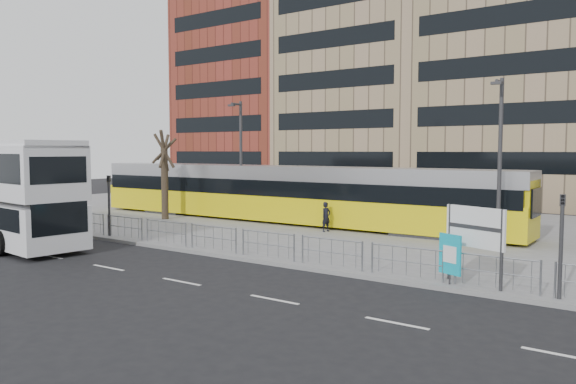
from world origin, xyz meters
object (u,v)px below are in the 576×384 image
Objects in this scene: pedestrian at (326,217)px; lamp_post_east at (500,156)px; traffic_light_east at (562,233)px; lamp_post_west at (240,155)px; bare_tree at (164,129)px; station_sign at (475,231)px; traffic_light_west at (109,197)px; ad_panel at (450,255)px; tram at (281,194)px.

pedestrian is 0.21× the size of lamp_post_east.
lamp_post_west reaches higher than traffic_light_east.
lamp_post_east is at bearing 2.71° from bare_tree.
station_sign is 0.82× the size of traffic_light_west.
pedestrian is 9.59m from lamp_post_east.
ad_panel is 0.53× the size of traffic_light_west.
station_sign reaches higher than ad_panel.
traffic_light_east is 0.41× the size of bare_tree.
lamp_post_east is (8.99, -0.21, 3.32)m from pedestrian.
station_sign is at bearing -11.32° from traffic_light_west.
ad_panel is at bearing -86.01° from lamp_post_east.
bare_tree is at bearing -175.35° from ad_panel.
lamp_post_east is at bearing 11.25° from traffic_light_west.
bare_tree reaches higher than traffic_light_east.
lamp_post_east is (13.44, -2.15, 2.40)m from tram.
tram is at bearing 56.25° from traffic_light_west.
lamp_post_west is 15.92m from lamp_post_east.
ad_panel is 0.22× the size of bare_tree.
tram is at bearing 167.36° from station_sign.
lamp_post_west is at bearing 173.59° from station_sign.
traffic_light_east is (3.26, 0.10, 1.00)m from ad_panel.
tram is at bearing 167.44° from ad_panel.
bare_tree is (-20.30, -0.96, 1.60)m from lamp_post_east.
lamp_post_east is at bearing 119.34° from station_sign.
pedestrian is 14.97m from traffic_light_east.
tram is 9.36× the size of traffic_light_west.
pedestrian is (-10.18, 7.40, -0.97)m from station_sign.
traffic_light_west is at bearing -111.87° from tram.
station_sign is 22.72m from bare_tree.
traffic_light_west reaches higher than pedestrian.
ad_panel is 17.81m from traffic_light_west.
tram is at bearing 80.95° from pedestrian.
pedestrian is at bearing 139.38° from traffic_light_east.
station_sign is 1.11m from ad_panel.
traffic_light_west is 8.11m from bare_tree.
station_sign is at bearing 53.46° from ad_panel.
lamp_post_west is (-16.40, 8.84, 3.08)m from ad_panel.
bare_tree is (-24.09, 6.54, 3.75)m from traffic_light_east.
pedestrian is 12.39m from bare_tree.
bare_tree is at bearing -153.54° from lamp_post_west.
lamp_post_east is at bearing -9.39° from tram.
traffic_light_west is at bearing -64.92° from bare_tree.
station_sign is at bearing -16.18° from bare_tree.
ad_panel is 1.03× the size of pedestrian.
traffic_light_east reaches higher than pedestrian.
bare_tree is at bearing 110.37° from pedestrian.
ad_panel is 0.22× the size of lamp_post_west.
pedestrian is 0.52× the size of traffic_light_east.
traffic_light_east is at bearing 24.11° from ad_panel.
station_sign is 7.67m from lamp_post_east.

